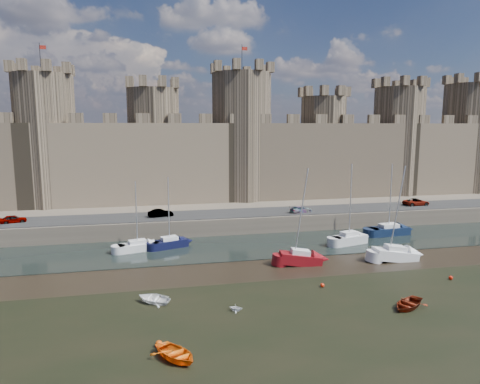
{
  "coord_description": "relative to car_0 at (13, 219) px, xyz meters",
  "views": [
    {
      "loc": [
        -14.9,
        -30.07,
        15.97
      ],
      "look_at": [
        -3.87,
        22.0,
        7.76
      ],
      "focal_mm": 32.0,
      "sensor_mm": 36.0,
      "label": 1
    }
  ],
  "objects": [
    {
      "name": "ground",
      "position": [
        33.89,
        -33.87,
        -3.08
      ],
      "size": [
        160.0,
        160.0,
        0.0
      ],
      "primitive_type": "plane",
      "color": "black",
      "rests_on": "ground"
    },
    {
      "name": "seaweed_patch",
      "position": [
        33.89,
        -39.87,
        -3.08
      ],
      "size": [
        70.0,
        34.0,
        0.01
      ],
      "primitive_type": "cube",
      "color": "black",
      "rests_on": "ground"
    },
    {
      "name": "water_channel",
      "position": [
        33.89,
        -9.87,
        -3.04
      ],
      "size": [
        160.0,
        12.0,
        0.08
      ],
      "primitive_type": "cube",
      "color": "black",
      "rests_on": "ground"
    },
    {
      "name": "quay",
      "position": [
        33.89,
        26.13,
        -1.83
      ],
      "size": [
        160.0,
        60.0,
        2.5
      ],
      "primitive_type": "cube",
      "color": "#4C443A",
      "rests_on": "ground"
    },
    {
      "name": "road",
      "position": [
        33.89,
        0.13,
        -0.53
      ],
      "size": [
        160.0,
        7.0,
        0.1
      ],
      "primitive_type": "cube",
      "color": "black",
      "rests_on": "quay"
    },
    {
      "name": "castle",
      "position": [
        33.25,
        14.13,
        8.59
      ],
      "size": [
        108.5,
        11.0,
        29.0
      ],
      "color": "#42382B",
      "rests_on": "quay"
    },
    {
      "name": "car_0",
      "position": [
        0.0,
        0.0,
        0.0
      ],
      "size": [
        3.67,
        2.26,
        1.17
      ],
      "primitive_type": "imported",
      "rotation": [
        0.0,
        0.0,
        1.85
      ],
      "color": "gray",
      "rests_on": "quay"
    },
    {
      "name": "car_1",
      "position": [
        20.34,
        -0.21,
        0.02
      ],
      "size": [
        3.85,
        1.92,
        1.21
      ],
      "primitive_type": "imported",
      "rotation": [
        0.0,
        0.0,
        1.75
      ],
      "color": "gray",
      "rests_on": "quay"
    },
    {
      "name": "car_2",
      "position": [
        42.03,
        -1.46,
        -0.05
      ],
      "size": [
        3.92,
        2.37,
        1.06
      ],
      "primitive_type": "imported",
      "rotation": [
        0.0,
        0.0,
        1.83
      ],
      "color": "gray",
      "rests_on": "quay"
    },
    {
      "name": "car_3",
      "position": [
        63.41,
        0.18,
        0.04
      ],
      "size": [
        4.62,
        2.37,
        1.25
      ],
      "primitive_type": "imported",
      "rotation": [
        0.0,
        0.0,
        1.64
      ],
      "color": "gray",
      "rests_on": "quay"
    },
    {
      "name": "sailboat_0",
      "position": [
        17.12,
        -9.06,
        -2.35
      ],
      "size": [
        5.14,
        3.02,
        9.03
      ],
      "rotation": [
        0.0,
        0.0,
        0.25
      ],
      "color": "silver",
      "rests_on": "ground"
    },
    {
      "name": "sailboat_1",
      "position": [
        21.22,
        -8.43,
        -2.32
      ],
      "size": [
        5.03,
        3.25,
        9.41
      ],
      "rotation": [
        0.0,
        0.0,
        0.33
      ],
      "color": "black",
      "rests_on": "ground"
    },
    {
      "name": "sailboat_2",
      "position": [
        45.25,
        -11.69,
        -2.23
      ],
      "size": [
        5.41,
        3.23,
        10.94
      ],
      "rotation": [
        0.0,
        0.0,
        0.27
      ],
      "color": "beige",
      "rests_on": "ground"
    },
    {
      "name": "sailboat_3",
      "position": [
        53.24,
        -8.32,
        -2.28
      ],
      "size": [
        6.15,
        2.79,
        10.5
      ],
      "rotation": [
        0.0,
        0.0,
        0.08
      ],
      "color": "#0E1A33",
      "rests_on": "ground"
    },
    {
      "name": "sailboat_4",
      "position": [
        35.82,
        -18.43,
        -2.27
      ],
      "size": [
        5.01,
        2.37,
        11.32
      ],
      "rotation": [
        0.0,
        0.0,
        -0.1
      ],
      "color": "maroon",
      "rests_on": "ground"
    },
    {
      "name": "sailboat_5",
      "position": [
        47.5,
        -19.28,
        -2.28
      ],
      "size": [
        5.37,
        2.25,
        11.44
      ],
      "rotation": [
        0.0,
        0.0,
        -0.04
      ],
      "color": "white",
      "rests_on": "ground"
    },
    {
      "name": "dinghy_0",
      "position": [
        20.35,
        -36.19,
        -2.7
      ],
      "size": [
        4.23,
        4.55,
        0.77
      ],
      "primitive_type": "imported",
      "rotation": [
        1.57,
        0.0,
        0.57
      ],
      "color": "orange",
      "rests_on": "ground"
    },
    {
      "name": "dinghy_3",
      "position": [
        25.95,
        -29.39,
        -2.77
      ],
      "size": [
        1.46,
        1.37,
        0.62
      ],
      "primitive_type": "imported",
      "rotation": [
        1.57,
        0.0,
        1.2
      ],
      "color": "white",
      "rests_on": "ground"
    },
    {
      "name": "dinghy_4",
      "position": [
        40.96,
        -31.92,
        -2.71
      ],
      "size": [
        4.34,
        3.97,
        0.74
      ],
      "primitive_type": "imported",
      "rotation": [
        1.57,
        0.0,
        5.23
      ],
      "color": "maroon",
      "rests_on": "ground"
    },
    {
      "name": "dinghy_6",
      "position": [
        18.97,
        -26.08,
        -2.77
      ],
      "size": [
        3.65,
        3.28,
        0.62
      ],
      "primitive_type": "imported",
      "rotation": [
        1.57,
        0.0,
        4.23
      ],
      "color": "white",
      "rests_on": "ground"
    },
    {
      "name": "buoy_1",
      "position": [
        35.53,
        -25.67,
        -2.88
      ],
      "size": [
        0.41,
        0.41,
        0.41
      ],
      "primitive_type": "sphere",
      "color": "red",
      "rests_on": "ground"
    },
    {
      "name": "buoy_3",
      "position": [
        49.57,
        -26.49,
        -2.87
      ],
      "size": [
        0.42,
        0.42,
        0.42
      ],
      "primitive_type": "sphere",
      "color": "red",
      "rests_on": "ground"
    },
    {
      "name": "buoy_4",
      "position": [
        19.22,
        -34.21,
        -2.83
      ],
      "size": [
        0.5,
        0.5,
        0.5
      ],
      "primitive_type": "sphere",
      "color": "#CB4309",
      "rests_on": "ground"
    }
  ]
}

